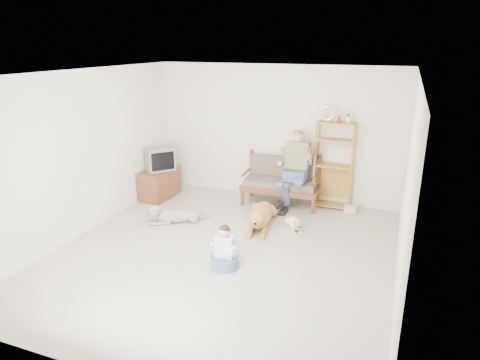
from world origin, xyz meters
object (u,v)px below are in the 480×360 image
at_px(etagere, 333,164).
at_px(golden_retriever, 260,216).
at_px(tv_stand, 159,183).
at_px(loveseat, 282,180).

xyz_separation_m(etagere, golden_retriever, (-1.00, -1.38, -0.68)).
distance_m(tv_stand, golden_retriever, 2.52).
relative_size(loveseat, tv_stand, 1.66).
xyz_separation_m(loveseat, tv_stand, (-2.47, -0.57, -0.19)).
bearing_deg(etagere, loveseat, -170.57).
distance_m(loveseat, etagere, 1.05).
bearing_deg(etagere, golden_retriever, -126.13).
distance_m(etagere, golden_retriever, 1.83).
bearing_deg(etagere, tv_stand, -167.98).
bearing_deg(loveseat, etagere, 6.76).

